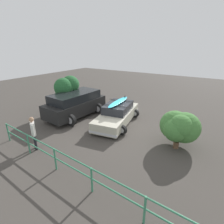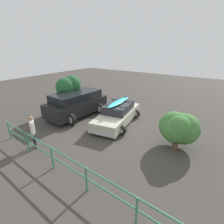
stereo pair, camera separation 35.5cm
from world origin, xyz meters
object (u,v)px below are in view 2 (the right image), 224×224
object	(u,v)px
sedan_car	(118,114)
suv_car	(77,104)
person_bystander	(33,129)
bush_near_left	(178,128)
bush_near_right	(68,89)

from	to	relation	value
sedan_car	suv_car	xyz separation A→B (m)	(3.08, 0.59, 0.30)
sedan_car	person_bystander	xyz separation A→B (m)	(1.74, 4.82, 0.40)
person_bystander	bush_near_left	bearing A→B (deg)	-144.94
sedan_car	person_bystander	world-z (taller)	person_bystander
suv_car	bush_near_right	size ratio (longest dim) A/B	1.73
sedan_car	bush_near_left	distance (m)	4.07
person_bystander	bush_near_right	world-z (taller)	bush_near_right
sedan_car	bush_near_right	size ratio (longest dim) A/B	1.75
sedan_car	bush_near_right	xyz separation A→B (m)	(4.24, 0.27, 1.15)
suv_car	bush_near_right	bearing A→B (deg)	-15.51
bush_near_left	suv_car	bearing A→B (deg)	-1.82
sedan_car	suv_car	size ratio (longest dim) A/B	1.01
bush_near_right	sedan_car	bearing A→B (deg)	-176.41
suv_car	person_bystander	size ratio (longest dim) A/B	2.80
person_bystander	bush_near_left	world-z (taller)	bush_near_left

